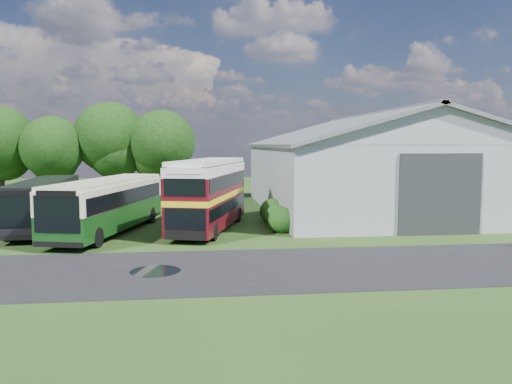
{
  "coord_description": "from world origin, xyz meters",
  "views": [
    {
      "loc": [
        0.42,
        -24.7,
        5.53
      ],
      "look_at": [
        4.21,
        8.0,
        2.39
      ],
      "focal_mm": 35.0,
      "sensor_mm": 36.0,
      "label": 1
    }
  ],
  "objects": [
    {
      "name": "puddle",
      "position": [
        -1.5,
        -3.0,
        0.0
      ],
      "size": [
        2.2,
        2.2,
        0.01
      ],
      "primitive_type": "cylinder",
      "color": "black",
      "rests_on": "ground"
    },
    {
      "name": "storage_shed",
      "position": [
        15.0,
        15.98,
        4.17
      ],
      "size": [
        18.8,
        24.8,
        8.15
      ],
      "color": "gray",
      "rests_on": "ground"
    },
    {
      "name": "shrub_mid",
      "position": [
        5.6,
        8.0,
        0.0
      ],
      "size": [
        1.6,
        1.6,
        1.6
      ],
      "primitive_type": "sphere",
      "color": "#194714",
      "rests_on": "ground"
    },
    {
      "name": "shrub_front",
      "position": [
        5.6,
        6.0,
        0.0
      ],
      "size": [
        1.7,
        1.7,
        1.7
      ],
      "primitive_type": "sphere",
      "color": "#194714",
      "rests_on": "ground"
    },
    {
      "name": "tree_right_a",
      "position": [
        -3.0,
        23.8,
        5.69
      ],
      "size": [
        6.26,
        6.26,
        8.83
      ],
      "color": "black",
      "rests_on": "ground"
    },
    {
      "name": "asphalt_road",
      "position": [
        3.0,
        -3.0,
        0.0
      ],
      "size": [
        60.0,
        8.0,
        0.02
      ],
      "primitive_type": "cube",
      "color": "black",
      "rests_on": "ground"
    },
    {
      "name": "bus_dark_single",
      "position": [
        -9.64,
        9.12,
        1.7
      ],
      "size": [
        3.5,
        11.77,
        3.2
      ],
      "rotation": [
        0.0,
        0.0,
        0.07
      ],
      "color": "black",
      "rests_on": "ground"
    },
    {
      "name": "bus_maroon_double",
      "position": [
        1.09,
        7.54,
        2.28
      ],
      "size": [
        5.48,
        10.95,
        4.57
      ],
      "rotation": [
        0.0,
        0.0,
        -0.27
      ],
      "color": "black",
      "rests_on": "ground"
    },
    {
      "name": "ground",
      "position": [
        0.0,
        0.0,
        0.0
      ],
      "size": [
        120.0,
        120.0,
        0.0
      ],
      "primitive_type": "plane",
      "color": "#213A12",
      "rests_on": "ground"
    },
    {
      "name": "tree_mid",
      "position": [
        -8.0,
        24.8,
        6.18
      ],
      "size": [
        6.8,
        6.8,
        9.6
      ],
      "color": "black",
      "rests_on": "ground"
    },
    {
      "name": "tree_left_b",
      "position": [
        -13.0,
        23.5,
        5.25
      ],
      "size": [
        5.78,
        5.78,
        8.16
      ],
      "color": "black",
      "rests_on": "ground"
    },
    {
      "name": "tree_left_a",
      "position": [
        -18.0,
        24.5,
        5.87
      ],
      "size": [
        6.46,
        6.46,
        9.12
      ],
      "color": "black",
      "rests_on": "ground"
    },
    {
      "name": "shrub_back",
      "position": [
        5.6,
        10.0,
        0.0
      ],
      "size": [
        1.8,
        1.8,
        1.8
      ],
      "primitive_type": "sphere",
      "color": "#194714",
      "rests_on": "ground"
    },
    {
      "name": "bus_green_single",
      "position": [
        -5.19,
        6.96,
        1.8
      ],
      "size": [
        5.7,
        12.55,
        3.37
      ],
      "rotation": [
        0.0,
        0.0,
        -0.24
      ],
      "color": "black",
      "rests_on": "ground"
    }
  ]
}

